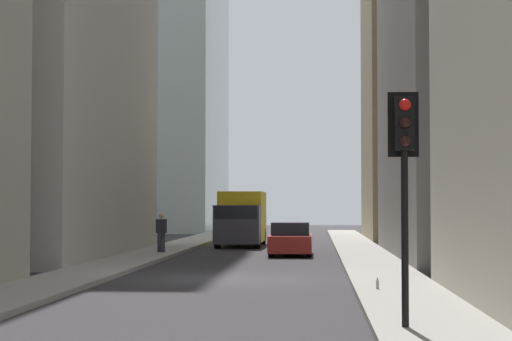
{
  "coord_description": "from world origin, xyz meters",
  "views": [
    {
      "loc": [
        -25.41,
        -2.46,
        2.16
      ],
      "look_at": [
        13.39,
        0.18,
        3.69
      ],
      "focal_mm": 61.39,
      "sensor_mm": 36.0,
      "label": 1
    }
  ],
  "objects": [
    {
      "name": "ground_plane",
      "position": [
        0.0,
        0.0,
        0.0
      ],
      "size": [
        135.0,
        135.0,
        0.0
      ],
      "primitive_type": "plane",
      "color": "#302D30"
    },
    {
      "name": "sidewalk_right",
      "position": [
        0.0,
        4.5,
        0.07
      ],
      "size": [
        90.0,
        2.2,
        0.14
      ],
      "primitive_type": "cube",
      "color": "gray",
      "rests_on": "ground_plane"
    },
    {
      "name": "sidewalk_left",
      "position": [
        0.0,
        -4.5,
        0.07
      ],
      "size": [
        90.0,
        2.2,
        0.14
      ],
      "primitive_type": "cube",
      "color": "gray",
      "rests_on": "ground_plane"
    },
    {
      "name": "building_left_far",
      "position": [
        28.96,
        -10.6,
        12.55
      ],
      "size": [
        12.06,
        10.0,
        25.1
      ],
      "color": "#9E8966",
      "rests_on": "ground_plane"
    },
    {
      "name": "delivery_truck",
      "position": [
        20.01,
        1.4,
        1.46
      ],
      "size": [
        6.46,
        2.25,
        2.84
      ],
      "color": "yellow",
      "rests_on": "ground_plane"
    },
    {
      "name": "sedan_red",
      "position": [
        11.98,
        -1.4,
        0.66
      ],
      "size": [
        4.3,
        1.78,
        1.42
      ],
      "color": "maroon",
      "rests_on": "ground_plane"
    },
    {
      "name": "traffic_light_foreground",
      "position": [
        -10.73,
        -3.94,
        3.03
      ],
      "size": [
        0.43,
        0.52,
        3.93
      ],
      "color": "black",
      "rests_on": "sidewalk_left"
    },
    {
      "name": "pedestrian",
      "position": [
        11.61,
        4.12,
        1.05
      ],
      "size": [
        0.26,
        0.44,
        1.67
      ],
      "color": "#33333D",
      "rests_on": "sidewalk_right"
    },
    {
      "name": "discarded_bottle",
      "position": [
        -4.13,
        -3.95,
        0.25
      ],
      "size": [
        0.07,
        0.07,
        0.27
      ],
      "color": "#999EA3",
      "rests_on": "sidewalk_left"
    }
  ]
}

